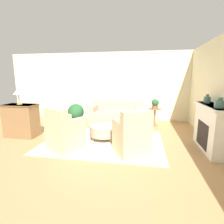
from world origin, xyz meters
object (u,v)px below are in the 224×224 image
object	(u,v)px
vase_mantel_far	(220,104)
table_lamp	(18,92)
armchair_right	(132,137)
vase_mantel_near	(207,100)
ottoman_table	(104,130)
armchair_left	(64,133)
potted_plant_on_side_table	(155,104)
side_table	(155,114)
dresser	(21,120)
couch	(116,115)
potted_plant_floor	(76,112)

from	to	relation	value
vase_mantel_far	table_lamp	xyz separation A→B (m)	(-5.21, 0.50, 0.15)
armchair_right	vase_mantel_near	distance (m)	2.23
ottoman_table	armchair_right	bearing A→B (deg)	-45.61
armchair_left	vase_mantel_near	distance (m)	3.73
armchair_left	potted_plant_on_side_table	world-z (taller)	armchair_left
side_table	dresser	size ratio (longest dim) A/B	0.66
armchair_left	dresser	distance (m)	1.85
couch	potted_plant_floor	xyz separation A→B (m)	(-1.53, -0.41, 0.12)
dresser	vase_mantel_far	world-z (taller)	vase_mantel_far
table_lamp	vase_mantel_near	bearing A→B (deg)	3.08
armchair_left	ottoman_table	distance (m)	1.20
couch	vase_mantel_far	world-z (taller)	vase_mantel_far
dresser	table_lamp	world-z (taller)	table_lamp
armchair_left	potted_plant_floor	xyz separation A→B (m)	(-0.69, 2.51, 0.01)
armchair_right	ottoman_table	size ratio (longest dim) A/B	1.28
vase_mantel_near	vase_mantel_far	bearing A→B (deg)	-90.00
ottoman_table	side_table	xyz separation A→B (m)	(1.52, 1.77, 0.16)
couch	vase_mantel_far	xyz separation A→B (m)	(2.67, -2.71, 0.90)
couch	potted_plant_on_side_table	bearing A→B (deg)	-10.18
potted_plant_floor	table_lamp	bearing A→B (deg)	-119.39
couch	armchair_left	size ratio (longest dim) A/B	1.96
potted_plant_on_side_table	potted_plant_floor	world-z (taller)	potted_plant_on_side_table
side_table	table_lamp	bearing A→B (deg)	-154.20
ottoman_table	table_lamp	world-z (taller)	table_lamp
dresser	potted_plant_floor	xyz separation A→B (m)	(1.01, 1.80, -0.07)
vase_mantel_far	potted_plant_on_side_table	xyz separation A→B (m)	(-1.18, 2.44, -0.37)
armchair_right	vase_mantel_far	xyz separation A→B (m)	(1.84, 0.21, 0.79)
armchair_right	potted_plant_on_side_table	size ratio (longest dim) A/B	3.00
armchair_left	armchair_right	bearing A→B (deg)	0.00
couch	side_table	world-z (taller)	couch
vase_mantel_far	vase_mantel_near	bearing A→B (deg)	90.00
ottoman_table	vase_mantel_near	distance (m)	2.86
vase_mantel_near	potted_plant_floor	world-z (taller)	vase_mantel_near
armchair_right	ottoman_table	world-z (taller)	armchair_right
armchair_left	ottoman_table	size ratio (longest dim) A/B	1.28
ottoman_table	dresser	bearing A→B (deg)	-176.02
ottoman_table	table_lamp	size ratio (longest dim) A/B	1.68
armchair_right	dresser	bearing A→B (deg)	168.11
potted_plant_floor	potted_plant_on_side_table	bearing A→B (deg)	2.75
dresser	vase_mantel_near	size ratio (longest dim) A/B	4.36
armchair_left	side_table	bearing A→B (deg)	48.81
ottoman_table	table_lamp	bearing A→B (deg)	-176.02
armchair_left	vase_mantel_near	world-z (taller)	vase_mantel_near
armchair_left	table_lamp	bearing A→B (deg)	157.34
couch	armchair_right	world-z (taller)	armchair_right
couch	dresser	xyz separation A→B (m)	(-2.54, -2.21, 0.20)
dresser	potted_plant_floor	bearing A→B (deg)	60.61
dresser	table_lamp	size ratio (longest dim) A/B	2.02
ottoman_table	dresser	world-z (taller)	dresser
couch	ottoman_table	xyz separation A→B (m)	(-0.04, -2.04, -0.04)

